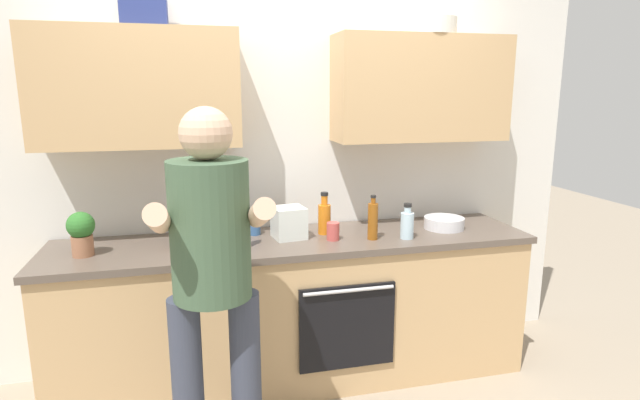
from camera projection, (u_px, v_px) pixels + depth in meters
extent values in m
plane|color=gray|center=(297.00, 375.00, 3.23)|extent=(12.00, 12.00, 0.00)
cube|color=silver|center=(284.00, 171.00, 3.31)|extent=(4.00, 0.06, 2.50)
cube|color=tan|center=(138.00, 88.00, 2.82)|extent=(1.11, 0.32, 0.65)
cube|color=tan|center=(421.00, 89.00, 3.22)|extent=(1.11, 0.32, 0.65)
cylinder|color=silver|center=(429.00, 26.00, 3.15)|extent=(0.34, 0.34, 0.10)
cube|color=navy|center=(144.00, 8.00, 2.75)|extent=(0.24, 0.20, 0.20)
cube|color=tan|center=(296.00, 312.00, 3.14)|extent=(2.80, 0.60, 0.86)
cube|color=brown|center=(296.00, 242.00, 3.05)|extent=(2.84, 0.64, 0.04)
cube|color=black|center=(347.00, 327.00, 2.90)|extent=(0.56, 0.02, 0.50)
cylinder|color=silver|center=(349.00, 291.00, 2.83)|extent=(0.52, 0.02, 0.02)
cylinder|color=#383D4C|center=(188.00, 391.00, 2.30)|extent=(0.14, 0.14, 0.88)
cylinder|color=#383D4C|center=(246.00, 383.00, 2.36)|extent=(0.14, 0.14, 0.88)
cylinder|color=#3F593F|center=(210.00, 230.00, 2.17)|extent=(0.34, 0.34, 0.60)
sphere|color=#D8AD8C|center=(206.00, 133.00, 2.08)|extent=(0.22, 0.22, 0.22)
cylinder|color=#D8AD8C|center=(158.00, 219.00, 1.99)|extent=(0.09, 0.31, 0.19)
cylinder|color=#D8AD8C|center=(260.00, 213.00, 2.08)|extent=(0.09, 0.31, 0.19)
cylinder|color=orange|center=(324.00, 219.00, 3.13)|extent=(0.08, 0.08, 0.18)
cylinder|color=orange|center=(324.00, 200.00, 3.11)|extent=(0.04, 0.04, 0.06)
cylinder|color=black|center=(324.00, 194.00, 3.10)|extent=(0.05, 0.05, 0.02)
cylinder|color=black|center=(177.00, 218.00, 2.97)|extent=(0.07, 0.07, 0.28)
cylinder|color=black|center=(175.00, 190.00, 2.94)|extent=(0.04, 0.04, 0.05)
cylinder|color=black|center=(175.00, 184.00, 2.93)|extent=(0.04, 0.04, 0.02)
cylinder|color=#8C4C14|center=(373.00, 221.00, 3.01)|extent=(0.06, 0.06, 0.22)
cylinder|color=#8C4C14|center=(373.00, 201.00, 2.98)|extent=(0.03, 0.03, 0.04)
cylinder|color=black|center=(373.00, 196.00, 2.98)|extent=(0.03, 0.03, 0.01)
cylinder|color=#471419|center=(241.00, 227.00, 2.83)|extent=(0.06, 0.06, 0.25)
cylinder|color=#471419|center=(240.00, 200.00, 2.80)|extent=(0.03, 0.03, 0.04)
cylinder|color=black|center=(239.00, 195.00, 2.79)|extent=(0.04, 0.04, 0.02)
cylinder|color=silver|center=(407.00, 226.00, 3.03)|extent=(0.08, 0.08, 0.16)
cylinder|color=silver|center=(408.00, 210.00, 3.01)|extent=(0.04, 0.04, 0.04)
cylinder|color=black|center=(408.00, 205.00, 3.01)|extent=(0.05, 0.05, 0.02)
cylinder|color=#BF4C47|center=(333.00, 231.00, 3.01)|extent=(0.08, 0.08, 0.11)
cylinder|color=#33598C|center=(254.00, 227.00, 3.12)|extent=(0.07, 0.07, 0.09)
cylinder|color=silver|center=(444.00, 223.00, 3.27)|extent=(0.25, 0.25, 0.07)
cube|color=brown|center=(179.00, 226.00, 2.83)|extent=(0.10, 0.14, 0.25)
cylinder|color=black|center=(175.00, 199.00, 2.78)|extent=(0.02, 0.02, 0.06)
cylinder|color=black|center=(181.00, 198.00, 2.82)|extent=(0.02, 0.02, 0.06)
cylinder|color=#9E6647|center=(83.00, 246.00, 2.72)|extent=(0.11, 0.11, 0.11)
sphere|color=#2D6B28|center=(81.00, 225.00, 2.70)|extent=(0.14, 0.14, 0.14)
cube|color=silver|center=(289.00, 223.00, 3.04)|extent=(0.20, 0.20, 0.19)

